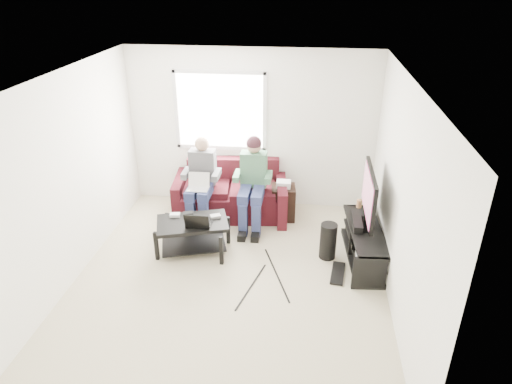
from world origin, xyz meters
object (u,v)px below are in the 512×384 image
tv_stand (364,245)px  subwoofer (328,241)px  end_table (283,202)px  tv (369,196)px  sofa (231,195)px  coffee_table (193,229)px

tv_stand → subwoofer: subwoofer is taller
subwoofer → end_table: (-0.70, 1.05, 0.03)m
tv → subwoofer: 0.84m
tv_stand → tv: size_ratio=1.32×
sofa → tv_stand: sofa is taller
tv_stand → end_table: (-1.19, 1.02, 0.08)m
subwoofer → end_table: 1.26m
coffee_table → subwoofer: size_ratio=2.10×
coffee_table → tv: tv is taller
tv_stand → subwoofer: 0.50m
tv → subwoofer: tv is taller
sofa → tv: size_ratio=1.74×
sofa → tv: bearing=-25.7°
tv → tv_stand: bearing=-88.5°
sofa → tv_stand: (2.06, -1.09, -0.11)m
sofa → end_table: size_ratio=2.93×
subwoofer → sofa: bearing=144.3°
tv → subwoofer: (-0.50, -0.13, -0.67)m
tv → subwoofer: size_ratio=2.10×
coffee_table → subwoofer: bearing=2.3°
sofa → end_table: 0.86m
coffee_table → tv_stand: bearing=2.5°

